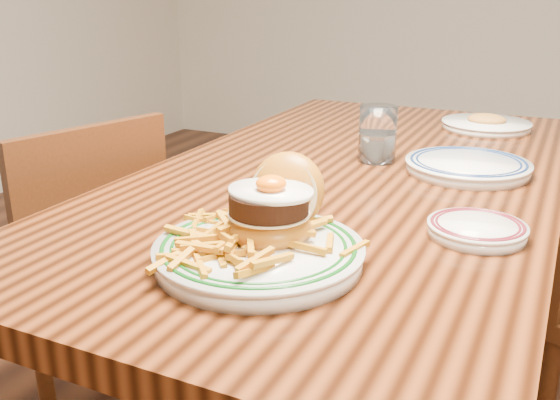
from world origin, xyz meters
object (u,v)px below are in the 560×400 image
at_px(chair_left, 78,275).
at_px(main_plate, 264,234).
at_px(table, 352,209).
at_px(side_plate, 477,228).

distance_m(chair_left, main_plate, 0.81).
relative_size(chair_left, main_plate, 2.65).
bearing_deg(main_plate, table, 90.49).
height_order(table, chair_left, chair_left).
distance_m(table, chair_left, 0.70).
bearing_deg(main_plate, side_plate, 36.66).
relative_size(main_plate, side_plate, 2.01).
distance_m(main_plate, side_plate, 0.35).
bearing_deg(table, side_plate, -41.46).
height_order(main_plate, side_plate, main_plate).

